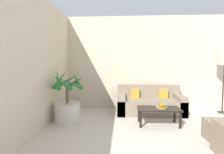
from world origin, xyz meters
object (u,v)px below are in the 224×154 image
Objects in this scene: potted_palm at (68,106)px; fruit_bowl at (162,107)px; orange_fruit at (162,105)px; coffee_table at (159,110)px; ottoman at (223,131)px; apple_red at (161,104)px; sofa_loveseat at (150,104)px; floor_lamp at (224,62)px; apple_green at (165,105)px.

potted_palm is 5.00× the size of fruit_bowl.
orange_fruit is at bearing -4.42° from potted_palm.
coffee_table is 1.21m from ottoman.
orange_fruit reaches higher than apple_red.
sofa_loveseat is 1.92× the size of coffee_table.
floor_lamp reaches higher than apple_green.
apple_red is at bearing -151.12° from floor_lamp.
ottoman is (2.96, -0.83, -0.20)m from potted_palm.
sofa_loveseat reaches higher than fruit_bowl.
sofa_loveseat is 0.92m from coffee_table.
floor_lamp is at bearing 28.51° from coffee_table.
potted_palm is at bearing 177.74° from coffee_table.
fruit_bowl reaches higher than ottoman.
sofa_loveseat is 0.98m from apple_green.
apple_red is (2.07, -0.07, 0.07)m from potted_palm.
floor_lamp reaches higher than sofa_loveseat.
apple_green is 0.09m from orange_fruit.
coffee_table is at bearing 120.40° from orange_fruit.
sofa_loveseat is 19.64× the size of orange_fruit.
ottoman is (0.98, -1.67, -0.08)m from sofa_loveseat.
ottoman is at bearing -40.55° from apple_red.
potted_palm is 15.77× the size of apple_green.
orange_fruit is at bearing -149.06° from floor_lamp.
fruit_bowl is at bearing 140.44° from ottoman.
coffee_table is at bearing -170.03° from apple_red.
floor_lamp is 2.37m from ottoman.
apple_red is 0.78× the size of orange_fruit.
sofa_loveseat is 0.93m from apple_red.
floor_lamp reaches higher than coffee_table.
potted_palm is at bearing 175.58° from orange_fruit.
potted_palm is 4.18m from floor_lamp.
floor_lamp is 2.36m from fruit_bowl.
sofa_loveseat is at bearing 120.30° from ottoman.
floor_lamp is 1.78× the size of coffee_table.
potted_palm is 0.76× the size of floor_lamp.
sofa_loveseat is at bearing 92.70° from coffee_table.
ottoman is at bearing -118.79° from floor_lamp.
fruit_bowl is at bearing -3.00° from potted_palm.
sofa_loveseat is at bearing -176.35° from floor_lamp.
orange_fruit is 1.15m from ottoman.
sofa_loveseat is 1.02m from orange_fruit.
floor_lamp reaches higher than orange_fruit.
coffee_table is 11.72× the size of apple_green.
coffee_table is 0.14m from apple_red.
potted_palm is 2.25× the size of ottoman.
ottoman is at bearing -15.74° from potted_palm.
sofa_loveseat is (1.98, 0.84, -0.12)m from potted_palm.
potted_palm is 2.07m from apple_red.
orange_fruit is 0.16× the size of ottoman.
potted_palm is at bearing -166.27° from floor_lamp.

